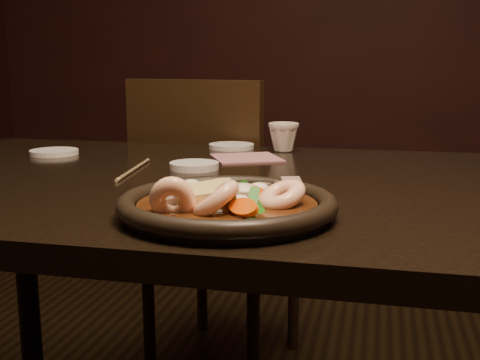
% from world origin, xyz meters
% --- Properties ---
extents(table, '(1.60, 0.90, 0.75)m').
position_xyz_m(table, '(0.00, 0.00, 0.67)').
color(table, black).
rests_on(table, floor).
extents(chair, '(0.51, 0.51, 0.92)m').
position_xyz_m(chair, '(-0.24, 0.63, 0.50)').
color(chair, black).
rests_on(chair, floor).
extents(plate, '(0.31, 0.31, 0.03)m').
position_xyz_m(plate, '(0.04, -0.28, 0.77)').
color(plate, black).
rests_on(plate, table).
extents(stirfry, '(0.21, 0.22, 0.07)m').
position_xyz_m(stirfry, '(0.03, -0.28, 0.77)').
color(stirfry, '#361A09').
rests_on(stirfry, plate).
extents(soy_dish, '(0.10, 0.10, 0.01)m').
position_xyz_m(soy_dish, '(-0.13, 0.08, 0.76)').
color(soy_dish, white).
rests_on(soy_dish, table).
extents(saucer_left, '(0.11, 0.11, 0.01)m').
position_xyz_m(saucer_left, '(-0.51, 0.20, 0.76)').
color(saucer_left, white).
rests_on(saucer_left, table).
extents(saucer_right, '(0.11, 0.11, 0.01)m').
position_xyz_m(saucer_right, '(-0.13, 0.39, 0.76)').
color(saucer_right, white).
rests_on(saucer_right, table).
extents(tea_cup, '(0.09, 0.09, 0.08)m').
position_xyz_m(tea_cup, '(0.01, 0.37, 0.79)').
color(tea_cup, beige).
rests_on(tea_cup, table).
extents(chopsticks, '(0.04, 0.23, 0.01)m').
position_xyz_m(chopsticks, '(-0.24, 0.03, 0.75)').
color(chopsticks, tan).
rests_on(chopsticks, table).
extents(napkin, '(0.19, 0.19, 0.00)m').
position_xyz_m(napkin, '(-0.05, 0.24, 0.75)').
color(napkin, '#A3646A').
rests_on(napkin, table).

